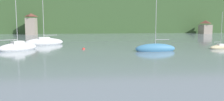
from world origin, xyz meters
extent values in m
cube|color=#38562D|center=(0.00, 139.00, 9.71)|extent=(352.00, 53.70, 19.43)
ellipsoid|color=#2D4C28|center=(51.80, 152.43, 6.80)|extent=(246.40, 37.59, 36.78)
cube|color=gray|center=(-23.99, 106.76, 3.24)|extent=(3.60, 5.22, 6.47)
pyramid|color=brown|center=(-23.99, 106.76, 7.64)|extent=(3.78, 5.48, 1.26)
cube|color=gray|center=(47.98, 106.67, 1.86)|extent=(3.80, 5.04, 3.73)
pyramid|color=brown|center=(47.98, 106.67, 4.96)|extent=(3.99, 5.29, 1.33)
ellipsoid|color=#CCBC8E|center=(21.82, 52.60, 0.23)|extent=(5.03, 2.36, 1.01)
cylinder|color=#B7B7BC|center=(21.82, 52.60, 3.64)|extent=(0.06, 0.06, 6.27)
cylinder|color=#ADADB2|center=(21.03, 52.42, 1.26)|extent=(1.59, 0.42, 0.05)
cube|color=silver|center=(21.82, 52.60, 0.70)|extent=(1.53, 1.11, 0.38)
ellipsoid|color=white|center=(-12.27, 64.70, 0.44)|extent=(8.65, 5.16, 1.96)
cylinder|color=#B7B7BC|center=(-12.27, 64.70, 5.37)|extent=(0.10, 0.10, 8.78)
cylinder|color=#ADADB2|center=(-10.90, 65.17, 2.03)|extent=(2.78, 1.03, 0.09)
cube|color=silver|center=(-12.27, 64.70, 1.31)|extent=(2.78, 2.37, 0.65)
ellipsoid|color=white|center=(-15.18, 54.82, 0.40)|extent=(6.69, 5.98, 1.77)
cylinder|color=#B7B7BC|center=(-15.18, 54.82, 5.02)|extent=(0.08, 0.08, 8.28)
cylinder|color=#ADADB2|center=(-16.35, 53.88, 1.88)|extent=(2.38, 1.93, 0.07)
cube|color=silver|center=(-15.18, 54.82, 1.25)|extent=(2.45, 2.41, 0.73)
ellipsoid|color=teal|center=(8.59, 50.39, 0.40)|extent=(6.99, 1.99, 1.80)
cylinder|color=#B7B7BC|center=(8.59, 50.39, 5.38)|extent=(0.08, 0.08, 8.97)
cylinder|color=#ADADB2|center=(9.77, 50.42, 1.98)|extent=(2.37, 0.12, 0.08)
sphere|color=red|center=(-3.60, 54.64, 0.00)|extent=(0.55, 0.55, 0.55)
camera|label=1|loc=(-3.38, 12.09, 4.95)|focal=37.37mm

